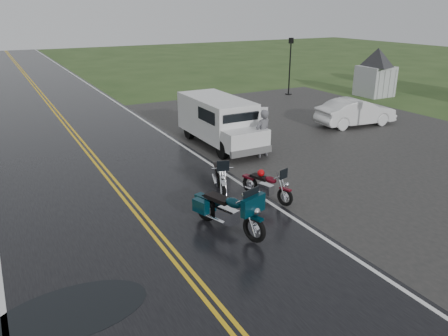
% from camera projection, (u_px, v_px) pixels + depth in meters
% --- Properties ---
extents(ground, '(120.00, 120.00, 0.00)m').
position_uv_depth(ground, '(166.00, 247.00, 11.14)').
color(ground, '#2D471E').
rests_on(ground, ground).
extents(road, '(8.00, 100.00, 0.04)m').
position_uv_depth(road, '(82.00, 144.00, 19.35)').
color(road, black).
rests_on(road, ground).
extents(parking_pad, '(14.00, 24.00, 0.03)m').
position_uv_depth(parking_pad, '(348.00, 139.00, 20.20)').
color(parking_pad, black).
rests_on(parking_pad, ground).
extents(visitor_center, '(16.00, 10.00, 4.80)m').
position_uv_depth(visitor_center, '(377.00, 60.00, 29.19)').
color(visitor_center, '#A8AAAD').
rests_on(visitor_center, ground).
extents(motorcycle_red, '(1.22, 2.06, 1.14)m').
position_uv_depth(motorcycle_red, '(285.00, 190.00, 13.13)').
color(motorcycle_red, '#5B0A16').
rests_on(motorcycle_red, ground).
extents(motorcycle_teal, '(1.58, 2.61, 1.45)m').
position_uv_depth(motorcycle_teal, '(254.00, 219.00, 11.02)').
color(motorcycle_teal, '#042531').
rests_on(motorcycle_teal, ground).
extents(motorcycle_silver, '(1.50, 2.28, 1.26)m').
position_uv_depth(motorcycle_silver, '(223.00, 184.00, 13.46)').
color(motorcycle_silver, '#B1B5BA').
rests_on(motorcycle_silver, ground).
extents(van_white, '(2.02, 5.34, 2.09)m').
position_uv_depth(van_white, '(223.00, 134.00, 17.20)').
color(van_white, silver).
rests_on(van_white, ground).
extents(person_at_van, '(0.77, 0.58, 1.93)m').
position_uv_depth(person_at_van, '(263.00, 134.00, 17.44)').
color(person_at_van, '#56555B').
rests_on(person_at_van, ground).
extents(sedan_white, '(4.27, 1.88, 1.36)m').
position_uv_depth(sedan_white, '(356.00, 113.00, 22.25)').
color(sedan_white, silver).
rests_on(sedan_white, ground).
extents(lamp_post_far_right, '(0.33, 0.33, 3.87)m').
position_uv_depth(lamp_post_far_right, '(290.00, 67.00, 29.63)').
color(lamp_post_far_right, black).
rests_on(lamp_post_far_right, ground).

